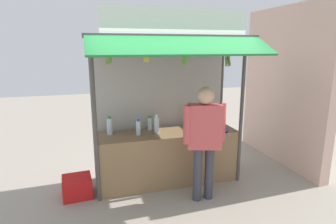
% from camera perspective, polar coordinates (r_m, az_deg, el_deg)
% --- Properties ---
extents(ground_plane, '(20.00, 20.00, 0.00)m').
position_cam_1_polar(ground_plane, '(5.01, -0.00, -13.79)').
color(ground_plane, '#9E9384').
extents(stall_counter, '(2.34, 0.62, 0.88)m').
position_cam_1_polar(stall_counter, '(4.83, -0.00, -9.15)').
color(stall_counter, olive).
rests_on(stall_counter, ground).
extents(stall_structure, '(2.54, 1.48, 2.78)m').
position_cam_1_polar(stall_structure, '(4.62, -0.40, 5.73)').
color(stall_structure, '#4C4742').
rests_on(stall_structure, ground).
extents(water_bottle_far_right, '(0.07, 0.07, 0.24)m').
position_cam_1_polar(water_bottle_far_right, '(4.81, -3.72, -2.33)').
color(water_bottle_far_right, silver).
rests_on(water_bottle_far_right, stall_counter).
extents(water_bottle_back_right, '(0.07, 0.07, 0.26)m').
position_cam_1_polar(water_bottle_back_right, '(4.55, -6.03, -3.14)').
color(water_bottle_back_right, silver).
rests_on(water_bottle_back_right, stall_counter).
extents(water_bottle_far_left, '(0.09, 0.09, 0.31)m').
position_cam_1_polar(water_bottle_far_left, '(4.64, -11.74, -2.78)').
color(water_bottle_far_left, silver).
rests_on(water_bottle_far_left, stall_counter).
extents(water_bottle_front_right, '(0.07, 0.07, 0.23)m').
position_cam_1_polar(water_bottle_front_right, '(4.85, -2.19, -2.24)').
color(water_bottle_front_right, silver).
rests_on(water_bottle_front_right, stall_counter).
extents(water_bottle_back_left, '(0.09, 0.09, 0.31)m').
position_cam_1_polar(water_bottle_back_left, '(4.64, -2.31, -2.50)').
color(water_bottle_back_left, silver).
rests_on(water_bottle_back_left, stall_counter).
extents(water_bottle_rear_center, '(0.07, 0.07, 0.26)m').
position_cam_1_polar(water_bottle_rear_center, '(5.12, 7.31, -1.38)').
color(water_bottle_rear_center, silver).
rests_on(water_bottle_rear_center, stall_counter).
extents(magazine_stack_mid_right, '(0.27, 0.26, 0.05)m').
position_cam_1_polar(magazine_stack_mid_right, '(4.74, 6.75, -3.71)').
color(magazine_stack_mid_right, orange).
rests_on(magazine_stack_mid_right, stall_counter).
extents(magazine_stack_mid_left, '(0.26, 0.29, 0.08)m').
position_cam_1_polar(magazine_stack_mid_left, '(4.76, 10.24, -3.59)').
color(magazine_stack_mid_left, white).
rests_on(magazine_stack_mid_left, stall_counter).
extents(banana_bunch_inner_left, '(0.10, 0.10, 0.27)m').
position_cam_1_polar(banana_bunch_inner_left, '(3.90, -11.95, 10.65)').
color(banana_bunch_inner_left, '#332D23').
extents(banana_bunch_leftmost, '(0.11, 0.11, 0.25)m').
position_cam_1_polar(banana_bunch_leftmost, '(3.97, -4.43, 11.07)').
color(banana_bunch_leftmost, '#332D23').
extents(banana_bunch_inner_right, '(0.11, 0.10, 0.30)m').
position_cam_1_polar(banana_bunch_inner_right, '(4.13, 3.45, 10.64)').
color(banana_bunch_inner_right, '#332D23').
extents(banana_bunch_rightmost, '(0.12, 0.11, 0.33)m').
position_cam_1_polar(banana_bunch_rightmost, '(4.41, 12.00, 10.11)').
color(banana_bunch_rightmost, '#332D23').
extents(vendor_person, '(0.65, 0.34, 1.72)m').
position_cam_1_polar(vendor_person, '(4.12, 7.39, -4.45)').
color(vendor_person, '#383842').
rests_on(vendor_person, ground).
extents(plastic_crate, '(0.46, 0.46, 0.30)m').
position_cam_1_polar(plastic_crate, '(4.72, -17.92, -14.20)').
color(plastic_crate, red).
rests_on(plastic_crate, ground).
extents(neighbour_wall, '(0.20, 2.40, 3.01)m').
position_cam_1_polar(neighbour_wall, '(5.95, 22.46, 4.76)').
color(neighbour_wall, beige).
rests_on(neighbour_wall, ground).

